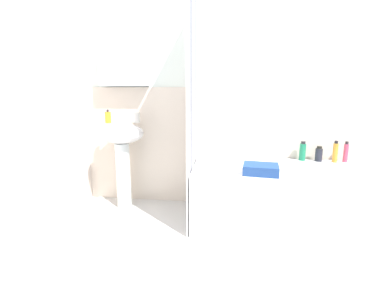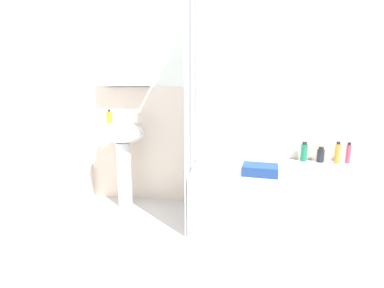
{
  "view_description": "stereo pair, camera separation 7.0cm",
  "coord_description": "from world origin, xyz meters",
  "px_view_note": "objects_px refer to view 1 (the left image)",
  "views": [
    {
      "loc": [
        -0.07,
        -1.51,
        1.18
      ],
      "look_at": [
        -0.37,
        0.84,
        0.71
      ],
      "focal_mm": 25.76,
      "sensor_mm": 36.0,
      "label": 1
    },
    {
      "loc": [
        -0.0,
        -1.5,
        1.18
      ],
      "look_at": [
        -0.37,
        0.84,
        0.71
      ],
      "focal_mm": 25.76,
      "sensor_mm": 36.0,
      "label": 2
    }
  ],
  "objects_px": {
    "sink": "(122,146)",
    "towel_folded": "(261,169)",
    "toothbrush_cup": "(136,118)",
    "soap_dispenser": "(108,117)",
    "lotion_bottle": "(319,154)",
    "body_wash_bottle": "(335,152)",
    "conditioner_bottle": "(303,151)",
    "bathtub": "(278,196)",
    "shampoo_bottle": "(346,152)"
  },
  "relations": [
    {
      "from": "sink",
      "to": "towel_folded",
      "type": "relative_size",
      "value": 3.1
    },
    {
      "from": "sink",
      "to": "toothbrush_cup",
      "type": "relative_size",
      "value": 8.99
    },
    {
      "from": "soap_dispenser",
      "to": "lotion_bottle",
      "type": "xyz_separation_m",
      "value": [
        2.01,
        0.13,
        -0.34
      ]
    },
    {
      "from": "soap_dispenser",
      "to": "towel_folded",
      "type": "height_order",
      "value": "soap_dispenser"
    },
    {
      "from": "body_wash_bottle",
      "to": "conditioner_bottle",
      "type": "bearing_deg",
      "value": 172.73
    },
    {
      "from": "bathtub",
      "to": "toothbrush_cup",
      "type": "bearing_deg",
      "value": 170.2
    },
    {
      "from": "sink",
      "to": "shampoo_bottle",
      "type": "height_order",
      "value": "sink"
    },
    {
      "from": "bathtub",
      "to": "body_wash_bottle",
      "type": "height_order",
      "value": "body_wash_bottle"
    },
    {
      "from": "toothbrush_cup",
      "to": "bathtub",
      "type": "xyz_separation_m",
      "value": [
        1.34,
        -0.23,
        -0.65
      ]
    },
    {
      "from": "soap_dispenser",
      "to": "body_wash_bottle",
      "type": "bearing_deg",
      "value": 2.96
    },
    {
      "from": "shampoo_bottle",
      "to": "body_wash_bottle",
      "type": "distance_m",
      "value": 0.1
    },
    {
      "from": "lotion_bottle",
      "to": "sink",
      "type": "bearing_deg",
      "value": -176.28
    },
    {
      "from": "body_wash_bottle",
      "to": "conditioner_bottle",
      "type": "height_order",
      "value": "body_wash_bottle"
    },
    {
      "from": "shampoo_bottle",
      "to": "conditioner_bottle",
      "type": "distance_m",
      "value": 0.38
    },
    {
      "from": "toothbrush_cup",
      "to": "body_wash_bottle",
      "type": "relative_size",
      "value": 0.47
    },
    {
      "from": "towel_folded",
      "to": "body_wash_bottle",
      "type": "bearing_deg",
      "value": 31.85
    },
    {
      "from": "bathtub",
      "to": "conditioner_bottle",
      "type": "height_order",
      "value": "conditioner_bottle"
    },
    {
      "from": "soap_dispenser",
      "to": "conditioner_bottle",
      "type": "xyz_separation_m",
      "value": [
        1.86,
        0.15,
        -0.32
      ]
    },
    {
      "from": "lotion_bottle",
      "to": "conditioner_bottle",
      "type": "distance_m",
      "value": 0.15
    },
    {
      "from": "bathtub",
      "to": "towel_folded",
      "type": "height_order",
      "value": "towel_folded"
    },
    {
      "from": "shampoo_bottle",
      "to": "towel_folded",
      "type": "distance_m",
      "value": 0.96
    },
    {
      "from": "sink",
      "to": "soap_dispenser",
      "type": "distance_m",
      "value": 0.31
    },
    {
      "from": "bathtub",
      "to": "towel_folded",
      "type": "relative_size",
      "value": 5.39
    },
    {
      "from": "sink",
      "to": "lotion_bottle",
      "type": "height_order",
      "value": "sink"
    },
    {
      "from": "toothbrush_cup",
      "to": "bathtub",
      "type": "distance_m",
      "value": 1.51
    },
    {
      "from": "sink",
      "to": "body_wash_bottle",
      "type": "bearing_deg",
      "value": 2.8
    },
    {
      "from": "soap_dispenser",
      "to": "towel_folded",
      "type": "bearing_deg",
      "value": -13.54
    },
    {
      "from": "conditioner_bottle",
      "to": "towel_folded",
      "type": "relative_size",
      "value": 0.67
    },
    {
      "from": "soap_dispenser",
      "to": "body_wash_bottle",
      "type": "distance_m",
      "value": 2.17
    },
    {
      "from": "soap_dispenser",
      "to": "body_wash_bottle",
      "type": "height_order",
      "value": "soap_dispenser"
    },
    {
      "from": "bathtub",
      "to": "shampoo_bottle",
      "type": "distance_m",
      "value": 0.79
    },
    {
      "from": "toothbrush_cup",
      "to": "body_wash_bottle",
      "type": "distance_m",
      "value": 1.91
    },
    {
      "from": "toothbrush_cup",
      "to": "conditioner_bottle",
      "type": "relative_size",
      "value": 0.52
    },
    {
      "from": "sink",
      "to": "body_wash_bottle",
      "type": "relative_size",
      "value": 4.23
    },
    {
      "from": "toothbrush_cup",
      "to": "towel_folded",
      "type": "height_order",
      "value": "toothbrush_cup"
    },
    {
      "from": "sink",
      "to": "lotion_bottle",
      "type": "relative_size",
      "value": 5.96
    },
    {
      "from": "conditioner_bottle",
      "to": "toothbrush_cup",
      "type": "bearing_deg",
      "value": -177.52
    },
    {
      "from": "toothbrush_cup",
      "to": "lotion_bottle",
      "type": "distance_m",
      "value": 1.78
    },
    {
      "from": "toothbrush_cup",
      "to": "soap_dispenser",
      "type": "bearing_deg",
      "value": -163.2
    },
    {
      "from": "shampoo_bottle",
      "to": "body_wash_bottle",
      "type": "relative_size",
      "value": 0.96
    },
    {
      "from": "body_wash_bottle",
      "to": "conditioner_bottle",
      "type": "xyz_separation_m",
      "value": [
        -0.28,
        0.04,
        -0.01
      ]
    },
    {
      "from": "toothbrush_cup",
      "to": "conditioner_bottle",
      "type": "height_order",
      "value": "toothbrush_cup"
    },
    {
      "from": "toothbrush_cup",
      "to": "towel_folded",
      "type": "xyz_separation_m",
      "value": [
        1.16,
        -0.42,
        -0.36
      ]
    },
    {
      "from": "shampoo_bottle",
      "to": "towel_folded",
      "type": "xyz_separation_m",
      "value": [
        -0.83,
        -0.47,
        -0.05
      ]
    },
    {
      "from": "sink",
      "to": "shampoo_bottle",
      "type": "distance_m",
      "value": 2.13
    },
    {
      "from": "toothbrush_cup",
      "to": "shampoo_bottle",
      "type": "height_order",
      "value": "toothbrush_cup"
    },
    {
      "from": "shampoo_bottle",
      "to": "lotion_bottle",
      "type": "bearing_deg",
      "value": 179.49
    },
    {
      "from": "sink",
      "to": "lotion_bottle",
      "type": "distance_m",
      "value": 1.89
    },
    {
      "from": "body_wash_bottle",
      "to": "lotion_bottle",
      "type": "bearing_deg",
      "value": 170.2
    },
    {
      "from": "soap_dispenser",
      "to": "body_wash_bottle",
      "type": "relative_size",
      "value": 0.64
    }
  ]
}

